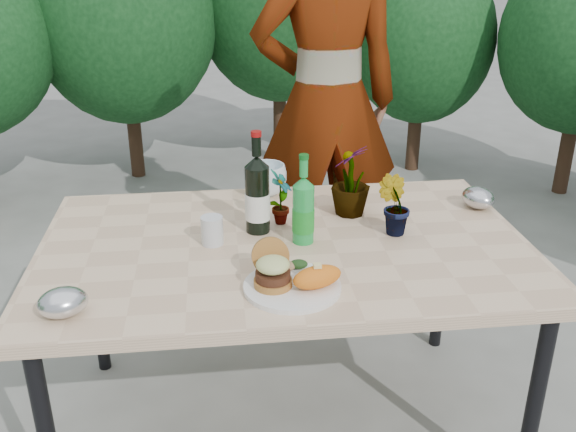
{
  "coord_description": "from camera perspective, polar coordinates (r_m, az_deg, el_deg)",
  "views": [
    {
      "loc": [
        -0.21,
        -1.88,
        1.68
      ],
      "look_at": [
        0.0,
        -0.08,
        0.88
      ],
      "focal_mm": 40.0,
      "sensor_mm": 36.0,
      "label": 1
    }
  ],
  "objects": [
    {
      "name": "sparkling_water",
      "position": [
        2.07,
        1.37,
        0.47
      ],
      "size": [
        0.07,
        0.07,
        0.3
      ],
      "rotation": [
        0.0,
        0.0,
        0.33
      ],
      "color": "green",
      "rests_on": "patio_table"
    },
    {
      "name": "foil_packet_right",
      "position": [
        2.46,
        16.54,
        1.57
      ],
      "size": [
        0.15,
        0.16,
        0.08
      ],
      "primitive_type": "ellipsoid",
      "rotation": [
        0.0,
        0.0,
        1.94
      ],
      "color": "#BABCC2",
      "rests_on": "patio_table"
    },
    {
      "name": "grilled_veg",
      "position": [
        1.91,
        0.55,
        -4.37
      ],
      "size": [
        0.08,
        0.05,
        0.03
      ],
      "color": "olive",
      "rests_on": "dinner_plate"
    },
    {
      "name": "blue_bowl",
      "position": [
        2.47,
        -1.93,
        3.24
      ],
      "size": [
        0.18,
        0.18,
        0.12
      ],
      "primitive_type": "imported",
      "rotation": [
        0.0,
        0.0,
        -0.19
      ],
      "color": "white",
      "rests_on": "patio_table"
    },
    {
      "name": "wine_bottle",
      "position": [
        2.14,
        -2.74,
        1.82
      ],
      "size": [
        0.08,
        0.08,
        0.35
      ],
      "rotation": [
        0.0,
        0.0,
        -0.03
      ],
      "color": "black",
      "rests_on": "patio_table"
    },
    {
      "name": "sweet_potato",
      "position": [
        1.81,
        2.61,
        -5.44
      ],
      "size": [
        0.17,
        0.12,
        0.06
      ],
      "primitive_type": "ellipsoid",
      "rotation": [
        0.0,
        0.0,
        0.35
      ],
      "color": "orange",
      "rests_on": "dinner_plate"
    },
    {
      "name": "foil_packet_left",
      "position": [
        1.81,
        -19.39,
        -7.25
      ],
      "size": [
        0.16,
        0.14,
        0.08
      ],
      "primitive_type": "ellipsoid",
      "rotation": [
        0.0,
        0.0,
        0.3
      ],
      "color": "silver",
      "rests_on": "patio_table"
    },
    {
      "name": "dinner_plate",
      "position": [
        1.84,
        0.38,
        -6.31
      ],
      "size": [
        0.28,
        0.28,
        0.01
      ],
      "primitive_type": "cylinder",
      "color": "white",
      "rests_on": "patio_table"
    },
    {
      "name": "plastic_cup",
      "position": [
        2.09,
        -6.76,
        -1.29
      ],
      "size": [
        0.07,
        0.07,
        0.09
      ],
      "primitive_type": "cylinder",
      "color": "silver",
      "rests_on": "patio_table"
    },
    {
      "name": "seedling_right",
      "position": [
        2.29,
        5.62,
        3.16
      ],
      "size": [
        0.2,
        0.2,
        0.25
      ],
      "primitive_type": "imported",
      "rotation": [
        0.0,
        0.0,
        4.08
      ],
      "color": "#21521C",
      "rests_on": "patio_table"
    },
    {
      "name": "shrub_hedge",
      "position": [
        3.59,
        -1.19,
        14.9
      ],
      "size": [
        6.84,
        5.02,
        2.24
      ],
      "color": "#382316",
      "rests_on": "ground"
    },
    {
      "name": "ground",
      "position": [
        2.53,
        -0.22,
        -17.79
      ],
      "size": [
        80.0,
        80.0,
        0.0
      ],
      "primitive_type": "plane",
      "color": "slate",
      "rests_on": "ground"
    },
    {
      "name": "person",
      "position": [
        3.03,
        3.43,
        10.06
      ],
      "size": [
        0.72,
        0.48,
        1.92
      ],
      "primitive_type": "imported",
      "rotation": [
        0.0,
        0.0,
        3.17
      ],
      "color": "#9F6D4F",
      "rests_on": "ground"
    },
    {
      "name": "seedling_mid",
      "position": [
        2.16,
        9.39,
        0.91
      ],
      "size": [
        0.14,
        0.14,
        0.2
      ],
      "primitive_type": "imported",
      "rotation": [
        0.0,
        0.0,
        2.48
      ],
      "color": "#225F20",
      "rests_on": "patio_table"
    },
    {
      "name": "burger_stack",
      "position": [
        1.82,
        -1.41,
        -4.67
      ],
      "size": [
        0.11,
        0.16,
        0.11
      ],
      "color": "#B7722D",
      "rests_on": "dinner_plate"
    },
    {
      "name": "patio_table",
      "position": [
        2.13,
        -0.25,
        -3.75
      ],
      "size": [
        1.6,
        1.0,
        0.75
      ],
      "color": "beige",
      "rests_on": "ground"
    },
    {
      "name": "seedling_left",
      "position": [
        2.21,
        -0.67,
        1.67
      ],
      "size": [
        0.11,
        0.12,
        0.2
      ],
      "primitive_type": "imported",
      "rotation": [
        0.0,
        0.0,
        1.15
      ],
      "color": "#27501B",
      "rests_on": "patio_table"
    }
  ]
}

